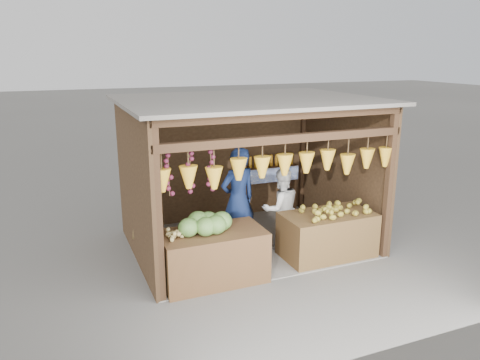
# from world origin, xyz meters

# --- Properties ---
(ground) EXTENTS (80.00, 80.00, 0.00)m
(ground) POSITION_xyz_m (0.00, 0.00, 0.00)
(ground) COLOR #514F49
(ground) RESTS_ON ground
(stall_structure) EXTENTS (4.30, 3.30, 2.66)m
(stall_structure) POSITION_xyz_m (-0.03, -0.04, 1.67)
(stall_structure) COLOR slate
(stall_structure) RESTS_ON ground
(back_shelf) EXTENTS (1.25, 0.32, 1.32)m
(back_shelf) POSITION_xyz_m (1.05, 1.28, 0.87)
(back_shelf) COLOR #382314
(back_shelf) RESTS_ON ground
(counter_left) EXTENTS (1.59, 0.85, 0.80)m
(counter_left) POSITION_xyz_m (-1.06, -1.13, 0.40)
(counter_left) COLOR #483018
(counter_left) RESTS_ON ground
(counter_right) EXTENTS (1.56, 0.85, 0.78)m
(counter_right) POSITION_xyz_m (1.05, -1.04, 0.39)
(counter_right) COLOR #4C3219
(counter_right) RESTS_ON ground
(stool) EXTENTS (0.29, 0.29, 0.27)m
(stool) POSITION_xyz_m (-1.84, 0.15, 0.14)
(stool) COLOR black
(stool) RESTS_ON ground
(man_standing) EXTENTS (0.75, 0.57, 1.87)m
(man_standing) POSITION_xyz_m (-0.26, -0.21, 0.93)
(man_standing) COLOR #13224A
(man_standing) RESTS_ON ground
(woman_standing) EXTENTS (0.74, 0.59, 1.46)m
(woman_standing) POSITION_xyz_m (0.48, -0.39, 0.73)
(woman_standing) COLOR silver
(woman_standing) RESTS_ON ground
(vendor_seated) EXTENTS (0.66, 0.66, 1.16)m
(vendor_seated) POSITION_xyz_m (-1.84, 0.15, 0.85)
(vendor_seated) COLOR brown
(vendor_seated) RESTS_ON stool
(melon_pile) EXTENTS (1.00, 0.50, 0.32)m
(melon_pile) POSITION_xyz_m (-1.13, -1.12, 0.96)
(melon_pile) COLOR #1B4E14
(melon_pile) RESTS_ON counter_left
(tanfruit_pile) EXTENTS (0.34, 0.40, 0.13)m
(tanfruit_pile) POSITION_xyz_m (-1.63, -1.13, 0.86)
(tanfruit_pile) COLOR #9D8548
(tanfruit_pile) RESTS_ON counter_left
(mango_pile) EXTENTS (1.40, 0.64, 0.22)m
(mango_pile) POSITION_xyz_m (1.16, -1.10, 0.89)
(mango_pile) COLOR #AE5C17
(mango_pile) RESTS_ON counter_right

